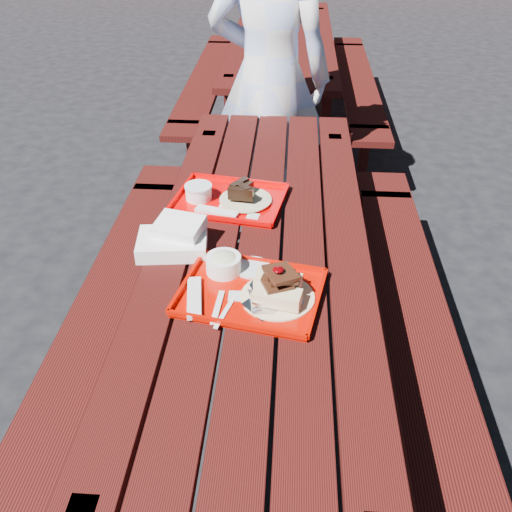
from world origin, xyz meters
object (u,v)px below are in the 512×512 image
near_tray (252,284)px  far_tray (227,198)px  picnic_table_far (282,62)px  person (269,78)px  picnic_table_near (259,292)px

near_tray → far_tray: bearing=104.0°
picnic_table_far → person: (-0.03, -1.42, 0.33)m
picnic_table_near → person: size_ratio=1.35×
picnic_table_far → far_tray: (-0.14, -2.51, 0.21)m
near_tray → person: bearing=91.0°
near_tray → person: 1.62m
picnic_table_far → person: 1.46m
picnic_table_far → picnic_table_near: bearing=-90.0°
near_tray → person: (-0.03, 1.61, 0.10)m
picnic_table_near → picnic_table_far: 2.80m
picnic_table_near → person: 1.41m
picnic_table_far → far_tray: bearing=-93.2°
picnic_table_near → far_tray: 0.39m
picnic_table_near → person: bearing=91.4°
far_tray → near_tray: bearing=-76.0°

